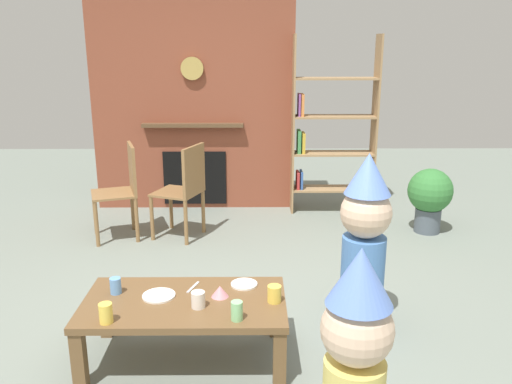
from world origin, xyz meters
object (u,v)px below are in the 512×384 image
Objects in this scene: bookshelf at (328,132)px; coffee_table at (185,309)px; paper_cup_far_right at (274,294)px; paper_cup_center at (237,311)px; paper_plate_front at (244,284)px; potted_plant_tall at (430,195)px; child_in_pink at (365,238)px; dining_chair_left at (123,186)px; paper_plate_rear at (159,296)px; child_with_cone_hat at (355,363)px; dining_chair_middle at (186,186)px; paper_cup_near_left at (198,300)px; paper_cup_far_left at (116,286)px; paper_cup_near_right at (106,313)px; birthday_cake_slice at (220,291)px.

bookshelf is 1.64× the size of coffee_table.
paper_cup_center is at bearing -135.93° from paper_cup_far_right.
bookshelf is at bearing 71.87° from paper_plate_front.
paper_cup_center is at bearing -127.38° from potted_plant_tall.
paper_plate_front is 0.14× the size of child_in_pink.
dining_chair_left is at bearing -59.74° from child_in_pink.
paper_plate_rear is 0.16× the size of child_in_pink.
paper_plate_front is at bearing 85.50° from paper_cup_center.
child_with_cone_hat is (0.96, -0.93, 0.17)m from paper_plate_rear.
dining_chair_middle is (-1.34, 1.65, -0.10)m from child_in_pink.
paper_cup_center is 0.12× the size of dining_chair_left.
paper_cup_near_left is at bearing -132.27° from potted_plant_tall.
bookshelf is 9.94× the size of paper_plate_rear.
paper_cup_far_right is 0.67m from paper_plate_rear.
potted_plant_tall is (2.95, 0.11, -0.14)m from dining_chair_left.
paper_plate_front is 0.85× the size of paper_plate_rear.
paper_cup_far_right is (0.93, -0.11, 0.00)m from paper_cup_far_left.
paper_plate_rear is at bearing 149.78° from paper_cup_center.
paper_cup_far_right is at bearing 15.28° from child_in_pink.
paper_cup_center reaches higher than paper_cup_near_left.
paper_cup_center is 0.78m from paper_cup_far_left.
paper_cup_far_left is (-0.03, 0.33, -0.01)m from paper_cup_near_right.
coffee_table is 1.20m from child_in_pink.
paper_cup_far_left is (-0.50, 0.17, 0.00)m from paper_cup_near_left.
child_in_pink is at bearing 18.78° from coffee_table.
paper_cup_near_left reaches higher than paper_plate_rear.
bookshelf is 3.18m from paper_plate_rear.
paper_cup_near_left is at bearing -19.08° from paper_cup_far_left.
paper_cup_far_left is at bearing 167.56° from coffee_table.
potted_plant_tall is at bearing 163.79° from dining_chair_left.
paper_plate_front is at bearing 129.37° from paper_cup_far_right.
paper_cup_near_left reaches higher than birthday_cake_slice.
child_with_cone_hat reaches higher than paper_cup_far_right.
child_with_cone_hat is (0.60, -0.92, 0.14)m from birthday_cake_slice.
birthday_cake_slice is 2.86m from potted_plant_tall.
paper_cup_far_left is 0.98× the size of paper_cup_far_right.
paper_cup_near_right is at bearing -117.13° from bookshelf.
bookshelf reaches higher than paper_cup_far_left.
paper_cup_far_left reaches higher than paper_cup_near_left.
paper_cup_near_left is 0.49m from paper_cup_near_right.
paper_cup_center reaches higher than birthday_cake_slice.
coffee_table is 0.43m from paper_cup_far_left.
coffee_table is 2.04m from dining_chair_middle.
bookshelf is 3.04m from birthday_cake_slice.
potted_plant_tall reaches higher than paper_cup_near_left.
paper_cup_center reaches higher than paper_cup_far_left.
bookshelf is at bearing -48.66° from child_with_cone_hat.
child_in_pink is at bearing -92.69° from bookshelf.
paper_cup_center is (-0.91, -3.09, -0.45)m from bookshelf.
birthday_cake_slice is 0.16× the size of potted_plant_tall.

